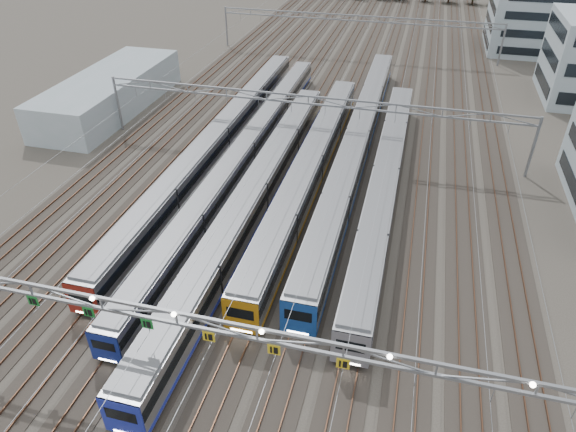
% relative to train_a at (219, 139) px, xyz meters
% --- Properties ---
extents(ground, '(400.00, 400.00, 0.00)m').
position_rel_train_a_xyz_m(ground, '(11.25, -36.21, -2.17)').
color(ground, '#47423A').
rests_on(ground, ground).
extents(track_bed, '(54.00, 260.00, 5.42)m').
position_rel_train_a_xyz_m(track_bed, '(11.25, 63.79, -0.68)').
color(track_bed, '#2D2823').
rests_on(track_bed, ground).
extents(train_a, '(2.94, 63.92, 3.84)m').
position_rel_train_a_xyz_m(train_a, '(0.00, 0.00, 0.00)').
color(train_a, black).
rests_on(train_a, ground).
extents(train_b, '(2.64, 66.74, 3.43)m').
position_rel_train_a_xyz_m(train_b, '(4.50, -2.57, -0.20)').
color(train_b, black).
rests_on(train_b, ground).
extents(train_c, '(3.09, 56.92, 4.03)m').
position_rel_train_a_xyz_m(train_c, '(9.00, -12.70, 0.10)').
color(train_c, black).
rests_on(train_c, ground).
extents(train_d, '(3.11, 51.38, 4.06)m').
position_rel_train_a_xyz_m(train_d, '(13.50, -4.86, 0.11)').
color(train_d, black).
rests_on(train_d, ground).
extents(train_e, '(3.07, 66.31, 4.00)m').
position_rel_train_a_xyz_m(train_e, '(18.00, 3.56, 0.08)').
color(train_e, black).
rests_on(train_e, ground).
extents(train_f, '(3.01, 52.23, 3.93)m').
position_rel_train_a_xyz_m(train_f, '(22.50, -5.51, 0.05)').
color(train_f, black).
rests_on(train_f, ground).
extents(gantry_near, '(56.36, 0.61, 8.08)m').
position_rel_train_a_xyz_m(gantry_near, '(11.20, -36.32, 4.92)').
color(gantry_near, gray).
rests_on(gantry_near, ground).
extents(gantry_mid, '(56.36, 0.36, 8.00)m').
position_rel_train_a_xyz_m(gantry_mid, '(11.25, 3.79, 4.22)').
color(gantry_mid, gray).
rests_on(gantry_mid, ground).
extents(gantry_far, '(56.36, 0.36, 8.00)m').
position_rel_train_a_xyz_m(gantry_far, '(11.25, 48.79, 4.22)').
color(gantry_far, gray).
rests_on(gantry_far, ground).
extents(depot_bldg_north, '(22.00, 18.00, 13.35)m').
position_rel_train_a_xyz_m(depot_bldg_north, '(48.52, 62.29, 4.51)').
color(depot_bldg_north, '#9EB7BD').
rests_on(depot_bldg_north, ground).
extents(west_shed, '(10.00, 30.00, 5.47)m').
position_rel_train_a_xyz_m(west_shed, '(-22.23, 10.45, 0.56)').
color(west_shed, '#9EB7BD').
rests_on(west_shed, ground).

